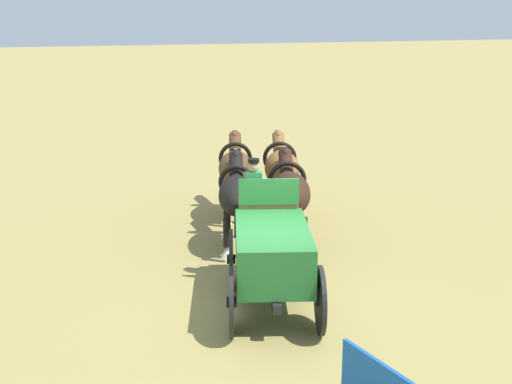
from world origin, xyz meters
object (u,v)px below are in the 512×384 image
at_px(draft_horse_rear_off, 290,193).
at_px(draft_horse_lead_near, 236,169).
at_px(show_wagon, 272,251).
at_px(draft_horse_rear_near, 237,196).
at_px(draft_horse_lead_off, 282,169).

xyz_separation_m(draft_horse_rear_off, draft_horse_lead_near, (2.87, 0.48, 0.01)).
bearing_deg(show_wagon, draft_horse_rear_off, -27.72).
bearing_deg(draft_horse_rear_near, draft_horse_rear_off, -107.80).
relative_size(draft_horse_rear_near, draft_horse_lead_off, 0.99).
xyz_separation_m(draft_horse_rear_near, draft_horse_rear_off, (-0.40, -1.24, 0.05)).
bearing_deg(draft_horse_rear_off, show_wagon, 152.28).
distance_m(draft_horse_lead_near, draft_horse_lead_off, 1.30).
xyz_separation_m(draft_horse_rear_near, draft_horse_lead_off, (2.09, -2.00, 0.06)).
relative_size(draft_horse_lead_near, draft_horse_lead_off, 0.96).
relative_size(show_wagon, draft_horse_lead_near, 1.93).
bearing_deg(draft_horse_lead_near, draft_horse_rear_near, 162.86).
height_order(draft_horse_rear_off, draft_horse_lead_near, draft_horse_lead_near).
distance_m(draft_horse_rear_off, draft_horse_lead_off, 2.60).
distance_m(show_wagon, draft_horse_lead_off, 6.15).
bearing_deg(draft_horse_rear_near, show_wagon, 173.21).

